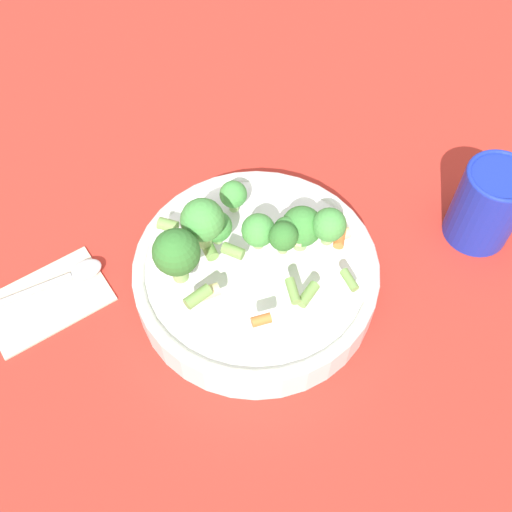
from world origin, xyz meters
The scene contains 6 objects.
ground_plane centered at (0.00, 0.00, 0.00)m, with size 3.00×3.00×0.00m, color #B72D23.
bowl centered at (0.00, 0.00, 0.03)m, with size 0.27×0.27×0.05m.
pasta_salad centered at (0.01, -0.01, 0.10)m, with size 0.21×0.19×0.09m.
cup centered at (-0.27, 0.08, 0.05)m, with size 0.08×0.08×0.11m.
napkin centered at (0.21, -0.12, 0.00)m, with size 0.14×0.09×0.01m.
spoon centered at (0.18, -0.13, 0.01)m, with size 0.16×0.04×0.01m.
Camera 1 is at (0.20, 0.30, 0.60)m, focal length 42.00 mm.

